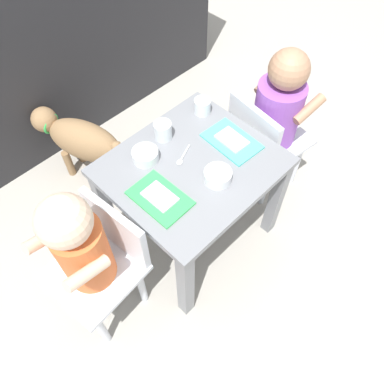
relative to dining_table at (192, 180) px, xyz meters
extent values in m
plane|color=#9E998E|center=(0.00, 0.00, -0.38)|extent=(7.00, 7.00, 0.00)
cube|color=#232326|center=(0.00, 0.98, 0.12)|extent=(1.92, 0.33, 1.01)
cube|color=slate|center=(0.00, 0.00, 0.08)|extent=(0.57, 0.50, 0.03)
cube|color=slate|center=(-0.25, -0.22, -0.16)|extent=(0.04, 0.04, 0.44)
cube|color=slate|center=(0.25, -0.22, -0.16)|extent=(0.04, 0.04, 0.44)
cube|color=slate|center=(-0.25, 0.22, -0.16)|extent=(0.04, 0.04, 0.44)
cube|color=slate|center=(0.25, 0.22, -0.16)|extent=(0.04, 0.04, 0.44)
cube|color=silver|center=(-0.45, 0.01, -0.10)|extent=(0.31, 0.31, 0.02)
cube|color=silver|center=(-0.33, 0.02, 0.02)|extent=(0.05, 0.27, 0.22)
cylinder|color=#D86633|center=(-0.45, 0.01, 0.04)|extent=(0.16, 0.16, 0.26)
sphere|color=beige|center=(-0.46, 0.01, 0.24)|extent=(0.15, 0.15, 0.15)
cylinder|color=silver|center=(-0.56, 0.10, -0.24)|extent=(0.03, 0.03, 0.27)
cylinder|color=silver|center=(-0.54, -0.10, -0.24)|extent=(0.03, 0.03, 0.27)
cylinder|color=silver|center=(-0.36, 0.12, -0.24)|extent=(0.03, 0.03, 0.27)
cylinder|color=silver|center=(-0.35, -0.08, -0.24)|extent=(0.03, 0.03, 0.27)
cylinder|color=beige|center=(-0.51, 0.10, 0.11)|extent=(0.15, 0.05, 0.09)
cylinder|color=beige|center=(-0.49, -0.08, 0.11)|extent=(0.15, 0.05, 0.09)
cube|color=silver|center=(0.45, -0.03, -0.10)|extent=(0.31, 0.31, 0.02)
cube|color=silver|center=(0.33, -0.01, 0.02)|extent=(0.06, 0.27, 0.22)
cylinder|color=purple|center=(0.45, -0.03, 0.04)|extent=(0.19, 0.19, 0.26)
sphere|color=#A87A5B|center=(0.46, -0.03, 0.24)|extent=(0.15, 0.15, 0.15)
cylinder|color=silver|center=(0.54, -0.14, -0.24)|extent=(0.03, 0.03, 0.27)
cylinder|color=silver|center=(0.57, 0.06, -0.24)|extent=(0.03, 0.03, 0.27)
cylinder|color=silver|center=(0.34, -0.11, -0.24)|extent=(0.03, 0.03, 0.27)
cylinder|color=silver|center=(0.37, 0.09, -0.24)|extent=(0.03, 0.03, 0.27)
cylinder|color=#A87A5B|center=(0.49, -0.14, 0.11)|extent=(0.15, 0.06, 0.09)
cylinder|color=#A87A5B|center=(0.52, 0.07, 0.11)|extent=(0.15, 0.06, 0.09)
ellipsoid|color=olive|center=(-0.10, 0.58, -0.15)|extent=(0.27, 0.39, 0.19)
sphere|color=olive|center=(-0.17, 0.77, -0.10)|extent=(0.11, 0.11, 0.11)
sphere|color=black|center=(-0.18, 0.80, -0.11)|extent=(0.05, 0.05, 0.05)
torus|color=green|center=(-0.16, 0.74, -0.12)|extent=(0.10, 0.06, 0.10)
sphere|color=olive|center=(-0.04, 0.42, -0.11)|extent=(0.05, 0.05, 0.05)
cylinder|color=olive|center=(-0.09, 0.69, -0.30)|extent=(0.04, 0.04, 0.15)
cylinder|color=olive|center=(-0.18, 0.65, -0.30)|extent=(0.04, 0.04, 0.15)
cylinder|color=olive|center=(-0.02, 0.50, -0.30)|extent=(0.04, 0.04, 0.15)
cylinder|color=olive|center=(-0.11, 0.47, -0.30)|extent=(0.04, 0.04, 0.15)
cube|color=green|center=(-0.17, -0.03, 0.09)|extent=(0.14, 0.20, 0.01)
cube|color=white|center=(-0.17, -0.03, 0.10)|extent=(0.07, 0.11, 0.01)
cube|color=#4CC6BC|center=(0.17, -0.03, 0.09)|extent=(0.14, 0.21, 0.01)
cube|color=white|center=(0.17, -0.03, 0.10)|extent=(0.08, 0.11, 0.01)
cylinder|color=white|center=(0.21, 0.16, 0.12)|extent=(0.06, 0.06, 0.06)
cylinder|color=silver|center=(0.21, 0.16, 0.11)|extent=(0.05, 0.05, 0.03)
cylinder|color=white|center=(0.02, 0.16, 0.12)|extent=(0.06, 0.06, 0.07)
cylinder|color=silver|center=(0.02, 0.16, 0.10)|extent=(0.05, 0.05, 0.03)
cylinder|color=white|center=(0.01, -0.11, 0.11)|extent=(0.09, 0.09, 0.04)
cylinder|color=#B26633|center=(0.01, -0.11, 0.13)|extent=(0.08, 0.08, 0.01)
cylinder|color=white|center=(-0.10, 0.13, 0.11)|extent=(0.09, 0.09, 0.04)
cylinder|color=gold|center=(-0.10, 0.13, 0.13)|extent=(0.07, 0.07, 0.01)
cylinder|color=silver|center=(0.02, 0.05, 0.09)|extent=(0.07, 0.03, 0.01)
ellipsoid|color=silver|center=(-0.02, 0.04, 0.09)|extent=(0.03, 0.03, 0.01)
camera|label=1|loc=(-0.60, -0.59, 1.10)|focal=35.74mm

